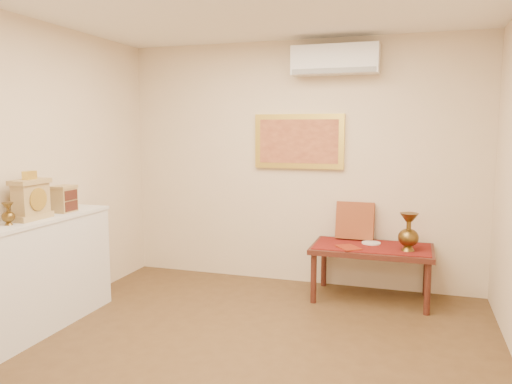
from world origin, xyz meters
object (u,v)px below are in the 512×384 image
at_px(brass_urn_tall, 409,228).
at_px(display_ledge, 20,281).
at_px(mantel_clock, 31,199).
at_px(low_table, 372,253).
at_px(wooden_chest, 64,199).

relative_size(brass_urn_tall, display_ledge, 0.22).
height_order(mantel_clock, low_table, mantel_clock).
bearing_deg(wooden_chest, mantel_clock, -91.56).
relative_size(wooden_chest, low_table, 0.20).
height_order(brass_urn_tall, low_table, brass_urn_tall).
bearing_deg(display_ledge, brass_urn_tall, 30.61).
xyz_separation_m(brass_urn_tall, mantel_clock, (-3.02, -1.62, 0.37)).
xyz_separation_m(brass_urn_tall, wooden_chest, (-3.01, -1.22, 0.32)).
distance_m(wooden_chest, low_table, 3.03).
height_order(brass_urn_tall, wooden_chest, wooden_chest).
bearing_deg(mantel_clock, wooden_chest, 88.44).
distance_m(brass_urn_tall, display_ledge, 3.53).
bearing_deg(brass_urn_tall, display_ledge, -149.39).
height_order(display_ledge, low_table, display_ledge).
distance_m(display_ledge, low_table, 3.27).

